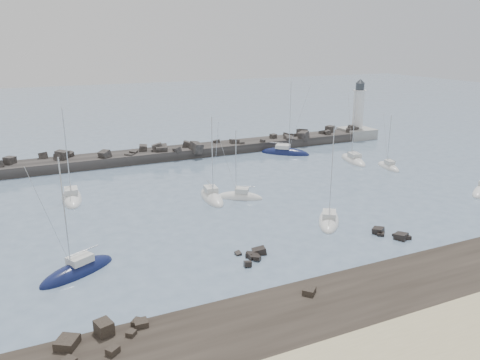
# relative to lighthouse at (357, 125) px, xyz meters

# --- Properties ---
(ground) EXTENTS (400.00, 400.00, 0.00)m
(ground) POSITION_rel_lighthouse_xyz_m (-47.00, -38.00, -3.09)
(ground) COLOR slate
(ground) RESTS_ON ground
(rock_shelf) EXTENTS (140.00, 12.18, 1.79)m
(rock_shelf) POSITION_rel_lighthouse_xyz_m (-46.99, -59.97, -3.08)
(rock_shelf) COLOR black
(rock_shelf) RESTS_ON ground
(rock_cluster_near) EXTENTS (3.99, 3.87, 1.48)m
(rock_cluster_near) POSITION_rel_lighthouse_xyz_m (-50.59, -46.62, -3.05)
(rock_cluster_near) COLOR black
(rock_cluster_near) RESTS_ON ground
(rock_cluster_far) EXTENTS (3.57, 4.25, 1.62)m
(rock_cluster_far) POSITION_rel_lighthouse_xyz_m (-32.96, -49.18, -3.02)
(rock_cluster_far) COLOR black
(rock_cluster_far) RESTS_ON ground
(breakwater) EXTENTS (115.00, 7.37, 4.85)m
(breakwater) POSITION_rel_lighthouse_xyz_m (-53.90, -0.01, -2.79)
(breakwater) COLOR #292725
(breakwater) RESTS_ON ground
(lighthouse) EXTENTS (7.00, 7.00, 14.60)m
(lighthouse) POSITION_rel_lighthouse_xyz_m (0.00, 0.00, 0.00)
(lighthouse) COLOR gray
(lighthouse) RESTS_ON ground
(sailboat_2) EXTENTS (8.65, 6.26, 13.47)m
(sailboat_2) POSITION_rel_lighthouse_xyz_m (-68.79, -42.55, -2.94)
(sailboat_2) COLOR #101742
(sailboat_2) RESTS_ON ground
(sailboat_3) EXTENTS (3.36, 9.30, 14.61)m
(sailboat_3) POSITION_rel_lighthouse_xyz_m (-66.92, -18.39, -2.93)
(sailboat_3) COLOR white
(sailboat_3) RESTS_ON ground
(sailboat_4) EXTENTS (6.96, 5.69, 11.25)m
(sailboat_4) POSITION_rel_lighthouse_xyz_m (-44.00, -28.42, -2.94)
(sailboat_4) COLOR white
(sailboat_4) RESTS_ON ground
(sailboat_5) EXTENTS (3.39, 8.67, 13.54)m
(sailboat_5) POSITION_rel_lighthouse_xyz_m (-47.90, -26.85, -2.94)
(sailboat_5) COLOR white
(sailboat_5) RESTS_ON ground
(sailboat_6) EXTENTS (7.08, 8.37, 13.32)m
(sailboat_6) POSITION_rel_lighthouse_xyz_m (-37.32, -41.78, -2.96)
(sailboat_6) COLOR white
(sailboat_6) RESTS_ON ground
(sailboat_7) EXTENTS (9.58, 9.05, 15.88)m
(sailboat_7) POSITION_rel_lighthouse_xyz_m (-23.73, -6.88, -2.94)
(sailboat_7) COLOR #101742
(sailboat_7) RESTS_ON ground
(sailboat_8) EXTENTS (4.78, 9.54, 14.47)m
(sailboat_8) POSITION_rel_lighthouse_xyz_m (-14.82, -17.85, -2.95)
(sailboat_8) COLOR white
(sailboat_8) RESTS_ON ground
(sailboat_10) EXTENTS (3.15, 6.80, 10.60)m
(sailboat_10) POSITION_rel_lighthouse_xyz_m (-11.96, -24.49, -2.95)
(sailboat_10) COLOR white
(sailboat_10) RESTS_ON ground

